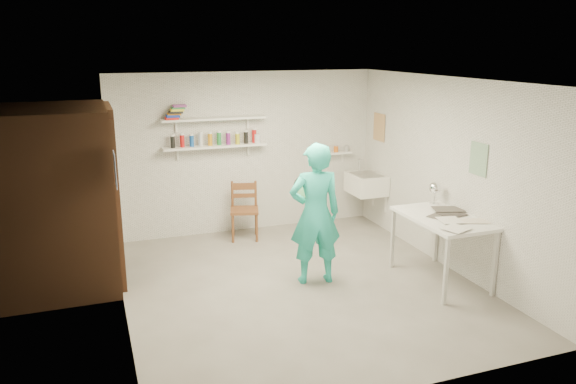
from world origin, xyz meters
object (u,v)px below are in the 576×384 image
object	(u,v)px
desk_lamp	(435,188)
man	(315,214)
belfast_sink	(366,184)
work_table	(441,249)
wall_clock	(306,187)
wooden_chair	(244,210)

from	to	relation	value
desk_lamp	man	bearing A→B (deg)	179.47
belfast_sink	work_table	world-z (taller)	belfast_sink
belfast_sink	work_table	size ratio (longest dim) A/B	0.49
belfast_sink	man	xyz separation A→B (m)	(-1.53, -1.64, 0.15)
work_table	desk_lamp	distance (m)	0.82
wall_clock	desk_lamp	xyz separation A→B (m)	(1.66, -0.23, -0.10)
belfast_sink	man	bearing A→B (deg)	-133.06
belfast_sink	man	distance (m)	2.25
man	belfast_sink	bearing A→B (deg)	-125.33
wooden_chair	desk_lamp	xyz separation A→B (m)	(2.00, -1.79, 0.60)
man	desk_lamp	size ratio (longest dim) A/B	11.15
belfast_sink	wooden_chair	distance (m)	1.93
wall_clock	wooden_chair	xyz separation A→B (m)	(-0.35, 1.55, -0.70)
man	desk_lamp	xyz separation A→B (m)	(1.63, -0.02, 0.18)
belfast_sink	work_table	distance (m)	2.17
belfast_sink	wall_clock	distance (m)	2.16
wall_clock	wooden_chair	bearing A→B (deg)	110.31
belfast_sink	work_table	bearing A→B (deg)	-92.94
man	work_table	bearing A→B (deg)	168.31
work_table	belfast_sink	bearing A→B (deg)	87.06
belfast_sink	work_table	xyz separation A→B (m)	(-0.11, -2.14, -0.29)
belfast_sink	wall_clock	size ratio (longest dim) A/B	1.97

